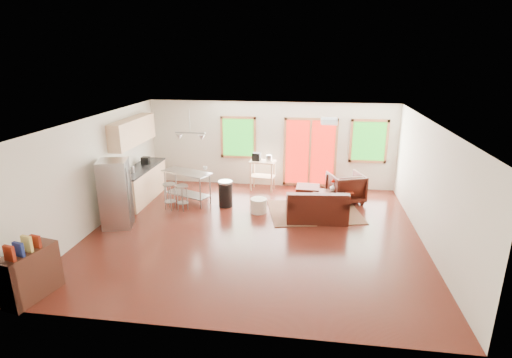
# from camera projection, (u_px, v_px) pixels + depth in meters

# --- Properties ---
(floor) EXTENTS (7.50, 7.00, 0.02)m
(floor) POSITION_uv_depth(u_px,v_px,m) (254.00, 232.00, 9.29)
(floor) COLOR #3B140E
(floor) RESTS_ON ground
(ceiling) EXTENTS (7.50, 7.00, 0.02)m
(ceiling) POSITION_uv_depth(u_px,v_px,m) (254.00, 120.00, 8.49)
(ceiling) COLOR white
(ceiling) RESTS_ON ground
(back_wall) EXTENTS (7.50, 0.02, 2.60)m
(back_wall) POSITION_uv_depth(u_px,v_px,m) (271.00, 144.00, 12.20)
(back_wall) COLOR beige
(back_wall) RESTS_ON ground
(left_wall) EXTENTS (0.02, 7.00, 2.60)m
(left_wall) POSITION_uv_depth(u_px,v_px,m) (96.00, 172.00, 9.39)
(left_wall) COLOR beige
(left_wall) RESTS_ON ground
(right_wall) EXTENTS (0.02, 7.00, 2.60)m
(right_wall) POSITION_uv_depth(u_px,v_px,m) (431.00, 186.00, 8.39)
(right_wall) COLOR beige
(right_wall) RESTS_ON ground
(front_wall) EXTENTS (7.50, 0.02, 2.60)m
(front_wall) POSITION_uv_depth(u_px,v_px,m) (218.00, 254.00, 5.58)
(front_wall) COLOR beige
(front_wall) RESTS_ON ground
(window_left) EXTENTS (1.10, 0.05, 1.30)m
(window_left) POSITION_uv_depth(u_px,v_px,m) (238.00, 137.00, 12.23)
(window_left) COLOR #176314
(window_left) RESTS_ON back_wall
(french_doors) EXTENTS (1.60, 0.05, 2.10)m
(french_doors) POSITION_uv_depth(u_px,v_px,m) (310.00, 153.00, 12.05)
(french_doors) COLOR red
(french_doors) RESTS_ON back_wall
(window_right) EXTENTS (1.10, 0.05, 1.30)m
(window_right) POSITION_uv_depth(u_px,v_px,m) (369.00, 141.00, 11.71)
(window_right) COLOR #176314
(window_right) RESTS_ON back_wall
(rug) EXTENTS (2.63, 2.22, 0.02)m
(rug) POSITION_uv_depth(u_px,v_px,m) (314.00, 212.00, 10.43)
(rug) COLOR #52643D
(rug) RESTS_ON floor
(loveseat) EXTENTS (1.55, 0.98, 0.79)m
(loveseat) POSITION_uv_depth(u_px,v_px,m) (317.00, 208.00, 9.85)
(loveseat) COLOR black
(loveseat) RESTS_ON floor
(coffee_table) EXTENTS (1.04, 0.70, 0.39)m
(coffee_table) POSITION_uv_depth(u_px,v_px,m) (331.00, 195.00, 10.74)
(coffee_table) COLOR #3B1E15
(coffee_table) RESTS_ON floor
(armchair) EXTENTS (1.11, 1.08, 0.91)m
(armchair) POSITION_uv_depth(u_px,v_px,m) (346.00, 186.00, 11.05)
(armchair) COLOR black
(armchair) RESTS_ON floor
(ottoman) EXTENTS (0.65, 0.65, 0.42)m
(ottoman) POSITION_uv_depth(u_px,v_px,m) (308.00, 193.00, 11.20)
(ottoman) COLOR black
(ottoman) RESTS_ON floor
(pouf) EXTENTS (0.56, 0.56, 0.37)m
(pouf) POSITION_uv_depth(u_px,v_px,m) (259.00, 206.00, 10.37)
(pouf) COLOR silver
(pouf) RESTS_ON floor
(vase) EXTENTS (0.19, 0.20, 0.33)m
(vase) POSITION_uv_depth(u_px,v_px,m) (333.00, 187.00, 10.81)
(vase) COLOR silver
(vase) RESTS_ON coffee_table
(book) EXTENTS (0.23, 0.05, 0.31)m
(book) POSITION_uv_depth(u_px,v_px,m) (345.00, 187.00, 10.66)
(book) COLOR maroon
(book) RESTS_ON coffee_table
(cabinets) EXTENTS (0.64, 2.24, 2.30)m
(cabinets) POSITION_uv_depth(u_px,v_px,m) (139.00, 168.00, 11.08)
(cabinets) COLOR tan
(cabinets) RESTS_ON floor
(refrigerator) EXTENTS (0.80, 0.78, 1.63)m
(refrigerator) POSITION_uv_depth(u_px,v_px,m) (116.00, 194.00, 9.37)
(refrigerator) COLOR #B7BABC
(refrigerator) RESTS_ON floor
(island) EXTENTS (1.49, 1.06, 0.88)m
(island) POSITION_uv_depth(u_px,v_px,m) (187.00, 181.00, 10.99)
(island) COLOR #B7BABC
(island) RESTS_ON floor
(cup) EXTENTS (0.12, 0.10, 0.12)m
(cup) POSITION_uv_depth(u_px,v_px,m) (205.00, 168.00, 10.81)
(cup) COLOR white
(cup) RESTS_ON island
(bar_stool_a) EXTENTS (0.40, 0.40, 0.71)m
(bar_stool_a) POSITION_uv_depth(u_px,v_px,m) (169.00, 190.00, 10.49)
(bar_stool_a) COLOR #B7BABC
(bar_stool_a) RESTS_ON floor
(bar_stool_b) EXTENTS (0.43, 0.43, 0.69)m
(bar_stool_b) POSITION_uv_depth(u_px,v_px,m) (182.00, 192.00, 10.42)
(bar_stool_b) COLOR #B7BABC
(bar_stool_b) RESTS_ON floor
(trash_can) EXTENTS (0.44, 0.44, 0.71)m
(trash_can) POSITION_uv_depth(u_px,v_px,m) (226.00, 194.00, 10.74)
(trash_can) COLOR black
(trash_can) RESTS_ON floor
(kitchen_cart) EXTENTS (0.79, 0.56, 1.14)m
(kitchen_cart) POSITION_uv_depth(u_px,v_px,m) (262.00, 165.00, 11.92)
(kitchen_cart) COLOR tan
(kitchen_cart) RESTS_ON floor
(bookshelf) EXTENTS (0.57, 1.03, 1.15)m
(bookshelf) POSITION_uv_depth(u_px,v_px,m) (30.00, 273.00, 6.69)
(bookshelf) COLOR #3B1E15
(bookshelf) RESTS_ON floor
(ceiling_flush) EXTENTS (0.35, 0.35, 0.12)m
(ceiling_flush) POSITION_uv_depth(u_px,v_px,m) (329.00, 121.00, 8.87)
(ceiling_flush) COLOR white
(ceiling_flush) RESTS_ON ceiling
(pendant_light) EXTENTS (0.80, 0.18, 0.79)m
(pendant_light) POSITION_uv_depth(u_px,v_px,m) (190.00, 137.00, 10.38)
(pendant_light) COLOR gray
(pendant_light) RESTS_ON ceiling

